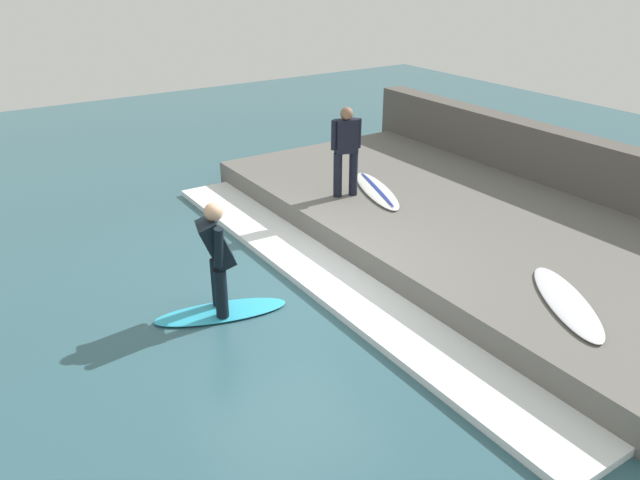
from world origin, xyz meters
TOP-DOWN VIEW (x-y plane):
  - ground_plane at (0.00, 0.00)m, footprint 28.00×28.00m
  - concrete_ledge at (3.39, 0.00)m, footprint 4.40×9.41m
  - back_wall at (5.84, 0.00)m, footprint 0.50×9.89m
  - wave_foam_crest at (0.71, 0.00)m, footprint 0.96×8.94m
  - surfboard_riding at (-1.00, 0.04)m, footprint 1.83×0.99m
  - surfer_riding at (-1.00, 0.04)m, footprint 0.54×0.65m
  - surfer_waiting_near at (2.23, 1.75)m, footprint 0.51×0.34m
  - surfboard_waiting_near at (2.80, 1.59)m, footprint 1.10×2.02m
  - surfboard_spare at (2.34, -2.76)m, footprint 1.38×1.81m

SIDE VIEW (x-z plane):
  - ground_plane at x=0.00m, z-range 0.00..0.00m
  - surfboard_riding at x=-1.00m, z-range 0.00..0.06m
  - wave_foam_crest at x=0.71m, z-range 0.00..0.10m
  - concrete_ledge at x=3.39m, z-range 0.00..0.45m
  - surfboard_spare at x=2.34m, z-range 0.45..0.51m
  - surfboard_waiting_near at x=2.80m, z-range 0.45..0.52m
  - back_wall at x=5.84m, z-range 0.00..1.43m
  - surfer_riding at x=-1.00m, z-range 0.14..1.66m
  - surfer_waiting_near at x=2.23m, z-range 0.55..2.12m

